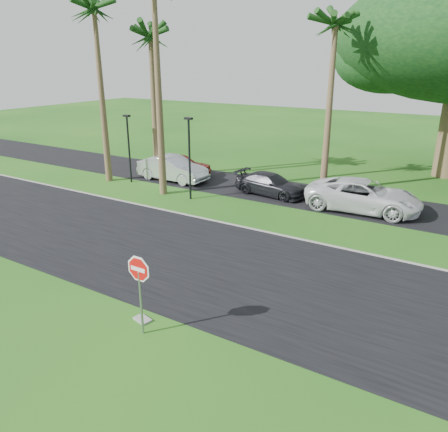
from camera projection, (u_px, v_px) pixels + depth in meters
ground at (189, 286)px, 15.49m from camera, size 120.00×120.00×0.00m
road at (219, 265)px, 17.09m from camera, size 120.00×8.00×0.02m
parking_strip at (314, 197)px, 25.53m from camera, size 120.00×5.00×0.02m
curb at (265, 232)px, 20.34m from camera, size 120.00×0.12×0.06m
stop_sign_near at (139, 279)px, 12.23m from camera, size 1.05×0.07×2.62m
palm_left_far at (94, 14)px, 25.68m from camera, size 5.00×5.00×11.50m
palm_left_mid at (151, 41)px, 26.55m from camera, size 5.00×5.00×10.00m
palm_center at (335, 29)px, 23.65m from camera, size 5.00×5.00×10.50m
streetlight_left at (129, 144)px, 27.92m from camera, size 0.45×0.25×4.34m
streetlight_right at (189, 153)px, 24.37m from camera, size 0.45×0.25×4.64m
car_silver at (173, 169)px, 28.78m from camera, size 4.92×1.75×1.62m
car_red at (179, 165)px, 30.00m from camera, size 4.74×2.66×1.52m
car_dark at (270, 185)px, 25.77m from camera, size 4.55×2.19×1.28m
car_minivan at (363, 196)px, 22.98m from camera, size 6.08×3.09×1.65m
utility_slab at (142, 319)px, 13.47m from camera, size 0.62×0.47×0.06m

